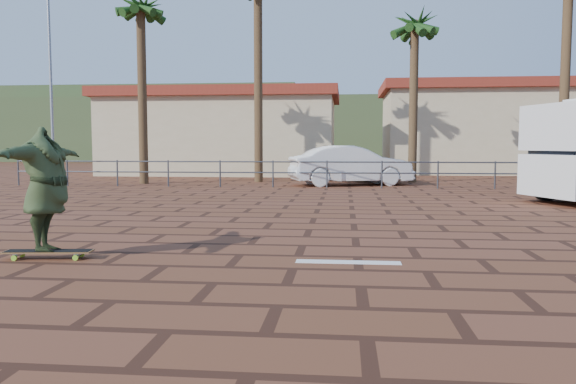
{
  "coord_description": "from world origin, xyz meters",
  "views": [
    {
      "loc": [
        0.64,
        -8.64,
        1.56
      ],
      "look_at": [
        -0.28,
        0.45,
        0.8
      ],
      "focal_mm": 35.0,
      "sensor_mm": 36.0,
      "label": 1
    }
  ],
  "objects_px": {
    "skateboarder": "(46,189)",
    "car_white": "(351,165)",
    "car_silver": "(351,164)",
    "longboard": "(48,252)"
  },
  "relations": [
    {
      "from": "skateboarder",
      "to": "car_white",
      "type": "height_order",
      "value": "skateboarder"
    },
    {
      "from": "skateboarder",
      "to": "car_silver",
      "type": "relative_size",
      "value": 0.48
    },
    {
      "from": "skateboarder",
      "to": "car_silver",
      "type": "distance_m",
      "value": 17.92
    },
    {
      "from": "longboard",
      "to": "skateboarder",
      "type": "height_order",
      "value": "skateboarder"
    },
    {
      "from": "longboard",
      "to": "skateboarder",
      "type": "bearing_deg",
      "value": -160.51
    },
    {
      "from": "longboard",
      "to": "car_white",
      "type": "xyz_separation_m",
      "value": [
        4.29,
        14.79,
        0.68
      ]
    },
    {
      "from": "longboard",
      "to": "car_white",
      "type": "relative_size",
      "value": 0.26
    },
    {
      "from": "car_silver",
      "to": "car_white",
      "type": "distance_m",
      "value": 2.6
    },
    {
      "from": "car_silver",
      "to": "car_white",
      "type": "height_order",
      "value": "car_white"
    },
    {
      "from": "car_white",
      "to": "skateboarder",
      "type": "bearing_deg",
      "value": 146.63
    }
  ]
}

